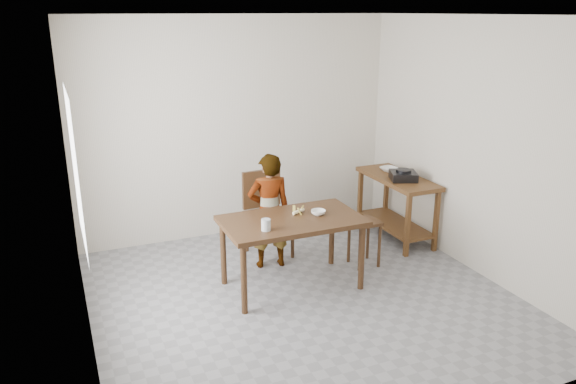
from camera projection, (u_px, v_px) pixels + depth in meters
name	position (u px, v px, depth m)	size (l,w,h in m)	color
floor	(304.00, 300.00, 5.59)	(4.00, 4.00, 0.04)	gray
ceiling	(307.00, 12.00, 4.75)	(4.00, 4.00, 0.04)	white
wall_back	(237.00, 128.00, 6.94)	(4.00, 0.04, 2.70)	silver
wall_front	(444.00, 250.00, 3.40)	(4.00, 0.04, 2.70)	silver
wall_left	(72.00, 195.00, 4.42)	(0.04, 4.00, 2.70)	silver
wall_right	(478.00, 148.00, 5.92)	(0.04, 4.00, 2.70)	silver
window_pane	(75.00, 170.00, 4.56)	(0.02, 1.10, 1.30)	white
dining_table	(292.00, 253.00, 5.73)	(1.40, 0.80, 0.75)	#3E2614
prep_counter	(396.00, 207.00, 6.98)	(0.50, 1.20, 0.80)	#553419
child	(269.00, 211.00, 6.13)	(0.47, 0.31, 1.30)	silver
dining_chair	(269.00, 215.00, 6.46)	(0.47, 0.47, 0.97)	#3E2614
stool	(364.00, 242.00, 6.27)	(0.30, 0.30, 0.53)	#3E2614
glass_tumbler	(266.00, 225.00, 5.30)	(0.09, 0.09, 0.11)	silver
small_bowl	(318.00, 212.00, 5.72)	(0.15, 0.15, 0.05)	white
banana	(298.00, 211.00, 5.75)	(0.16, 0.11, 0.06)	#E5DA50
serving_bowl	(389.00, 169.00, 7.08)	(0.21, 0.21, 0.05)	white
gas_burner	(403.00, 176.00, 6.71)	(0.30, 0.30, 0.10)	black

